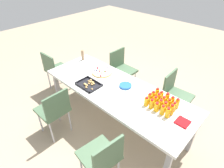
# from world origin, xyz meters

# --- Properties ---
(ground_plane) EXTENTS (12.00, 12.00, 0.00)m
(ground_plane) POSITION_xyz_m (0.00, 0.00, 0.00)
(ground_plane) COLOR tan
(party_table) EXTENTS (2.32, 0.85, 0.72)m
(party_table) POSITION_xyz_m (0.00, 0.00, 0.66)
(party_table) COLOR silver
(party_table) RESTS_ON ground_plane
(chair_near_right) EXTENTS (0.41, 0.41, 0.83)m
(chair_near_right) POSITION_xyz_m (0.60, -0.80, 0.50)
(chair_near_right) COLOR #4C6B4C
(chair_near_right) RESTS_ON ground_plane
(chair_far_right) EXTENTS (0.40, 0.40, 0.83)m
(chair_far_right) POSITION_xyz_m (0.51, 0.74, 0.50)
(chair_far_right) COLOR #4C6B4C
(chair_far_right) RESTS_ON ground_plane
(chair_end) EXTENTS (0.41, 0.41, 0.83)m
(chair_end) POSITION_xyz_m (1.48, 0.11, 0.50)
(chair_end) COLOR #4C6B4C
(chair_end) RESTS_ON ground_plane
(chair_far_left) EXTENTS (0.45, 0.45, 0.83)m
(chair_far_left) POSITION_xyz_m (-0.53, 0.80, 0.50)
(chair_far_left) COLOR #4C6B4C
(chair_far_left) RESTS_ON ground_plane
(chair_near_left) EXTENTS (0.42, 0.42, 0.83)m
(chair_near_left) POSITION_xyz_m (-0.55, -0.78, 0.50)
(chair_near_left) COLOR #4C6B4C
(chair_near_left) RESTS_ON ground_plane
(juice_bottle_0) EXTENTS (0.05, 0.05, 0.14)m
(juice_bottle_0) POSITION_xyz_m (-0.82, -0.23, 0.79)
(juice_bottle_0) COLOR #F9AC14
(juice_bottle_0) RESTS_ON party_table
(juice_bottle_1) EXTENTS (0.05, 0.05, 0.13)m
(juice_bottle_1) POSITION_xyz_m (-0.75, -0.23, 0.78)
(juice_bottle_1) COLOR #FBAC14
(juice_bottle_1) RESTS_ON party_table
(juice_bottle_2) EXTENTS (0.06, 0.06, 0.15)m
(juice_bottle_2) POSITION_xyz_m (-0.67, -0.23, 0.79)
(juice_bottle_2) COLOR #F9AD14
(juice_bottle_2) RESTS_ON party_table
(juice_bottle_3) EXTENTS (0.06, 0.06, 0.14)m
(juice_bottle_3) POSITION_xyz_m (-0.59, -0.22, 0.79)
(juice_bottle_3) COLOR #FBAD14
(juice_bottle_3) RESTS_ON party_table
(juice_bottle_4) EXTENTS (0.05, 0.05, 0.15)m
(juice_bottle_4) POSITION_xyz_m (-0.52, -0.23, 0.79)
(juice_bottle_4) COLOR #FAAC14
(juice_bottle_4) RESTS_ON party_table
(juice_bottle_5) EXTENTS (0.05, 0.05, 0.13)m
(juice_bottle_5) POSITION_xyz_m (-0.82, -0.15, 0.78)
(juice_bottle_5) COLOR #FAAB14
(juice_bottle_5) RESTS_ON party_table
(juice_bottle_6) EXTENTS (0.06, 0.06, 0.14)m
(juice_bottle_6) POSITION_xyz_m (-0.74, -0.16, 0.78)
(juice_bottle_6) COLOR #FAAD14
(juice_bottle_6) RESTS_ON party_table
(juice_bottle_7) EXTENTS (0.06, 0.06, 0.14)m
(juice_bottle_7) POSITION_xyz_m (-0.67, -0.15, 0.79)
(juice_bottle_7) COLOR #F9AE14
(juice_bottle_7) RESTS_ON party_table
(juice_bottle_8) EXTENTS (0.06, 0.06, 0.14)m
(juice_bottle_8) POSITION_xyz_m (-0.60, -0.15, 0.79)
(juice_bottle_8) COLOR #F9AB14
(juice_bottle_8) RESTS_ON party_table
(juice_bottle_9) EXTENTS (0.06, 0.06, 0.14)m
(juice_bottle_9) POSITION_xyz_m (-0.51, -0.15, 0.78)
(juice_bottle_9) COLOR #F9AD14
(juice_bottle_9) RESTS_ON party_table
(juice_bottle_10) EXTENTS (0.06, 0.06, 0.15)m
(juice_bottle_10) POSITION_xyz_m (-0.82, -0.07, 0.79)
(juice_bottle_10) COLOR #F8AD14
(juice_bottle_10) RESTS_ON party_table
(juice_bottle_11) EXTENTS (0.06, 0.06, 0.14)m
(juice_bottle_11) POSITION_xyz_m (-0.74, -0.07, 0.79)
(juice_bottle_11) COLOR #F9AB14
(juice_bottle_11) RESTS_ON party_table
(juice_bottle_12) EXTENTS (0.06, 0.06, 0.13)m
(juice_bottle_12) POSITION_xyz_m (-0.67, -0.08, 0.78)
(juice_bottle_12) COLOR #F8AF14
(juice_bottle_12) RESTS_ON party_table
(juice_bottle_13) EXTENTS (0.06, 0.06, 0.14)m
(juice_bottle_13) POSITION_xyz_m (-0.59, -0.08, 0.79)
(juice_bottle_13) COLOR #FAAF14
(juice_bottle_13) RESTS_ON party_table
(juice_bottle_14) EXTENTS (0.06, 0.06, 0.15)m
(juice_bottle_14) POSITION_xyz_m (-0.51, -0.07, 0.79)
(juice_bottle_14) COLOR #F9AE14
(juice_bottle_14) RESTS_ON party_table
(juice_bottle_15) EXTENTS (0.06, 0.06, 0.14)m
(juice_bottle_15) POSITION_xyz_m (-0.82, 0.00, 0.79)
(juice_bottle_15) COLOR #F8AC14
(juice_bottle_15) RESTS_ON party_table
(juice_bottle_16) EXTENTS (0.05, 0.05, 0.14)m
(juice_bottle_16) POSITION_xyz_m (-0.75, 0.00, 0.78)
(juice_bottle_16) COLOR #FAAE14
(juice_bottle_16) RESTS_ON party_table
(juice_bottle_17) EXTENTS (0.06, 0.06, 0.13)m
(juice_bottle_17) POSITION_xyz_m (-0.67, -0.00, 0.78)
(juice_bottle_17) COLOR #F9AC14
(juice_bottle_17) RESTS_ON party_table
(juice_bottle_18) EXTENTS (0.05, 0.05, 0.14)m
(juice_bottle_18) POSITION_xyz_m (-0.59, 0.00, 0.79)
(juice_bottle_18) COLOR #F8AB14
(juice_bottle_18) RESTS_ON party_table
(juice_bottle_19) EXTENTS (0.06, 0.06, 0.13)m
(juice_bottle_19) POSITION_xyz_m (-0.52, -0.00, 0.78)
(juice_bottle_19) COLOR #FAAE14
(juice_bottle_19) RESTS_ON party_table
(fruit_pizza) EXTENTS (0.33, 0.33, 0.05)m
(fruit_pizza) POSITION_xyz_m (0.46, -0.16, 0.73)
(fruit_pizza) COLOR tan
(fruit_pizza) RESTS_ON party_table
(snack_tray) EXTENTS (0.34, 0.25, 0.04)m
(snack_tray) POSITION_xyz_m (0.35, 0.21, 0.73)
(snack_tray) COLOR black
(snack_tray) RESTS_ON party_table
(plate_stack) EXTENTS (0.18, 0.18, 0.03)m
(plate_stack) POSITION_xyz_m (-0.06, -0.13, 0.74)
(plate_stack) COLOR blue
(plate_stack) RESTS_ON party_table
(napkin_stack) EXTENTS (0.15, 0.15, 0.02)m
(napkin_stack) POSITION_xyz_m (-0.99, -0.04, 0.73)
(napkin_stack) COLOR red
(napkin_stack) RESTS_ON party_table
(cardboard_tube) EXTENTS (0.04, 0.04, 0.19)m
(cardboard_tube) POSITION_xyz_m (1.03, -0.23, 0.82)
(cardboard_tube) COLOR #9E7A56
(cardboard_tube) RESTS_ON party_table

